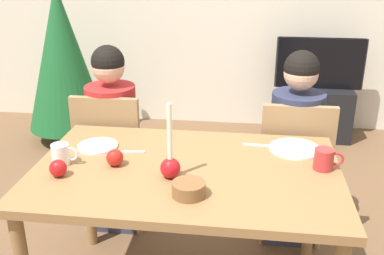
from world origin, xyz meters
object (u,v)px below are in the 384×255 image
(person_right_child, at_px, (294,152))
(plate_right, at_px, (295,149))
(person_left_child, at_px, (113,142))
(tv_stand, at_px, (315,112))
(apple_by_left_plate, at_px, (58,168))
(christmas_tree, at_px, (62,57))
(dining_table, at_px, (186,184))
(apple_near_candle, at_px, (115,158))
(chair_right, at_px, (293,163))
(mug_left, at_px, (61,154))
(bowl_walnuts, at_px, (189,189))
(mug_right, at_px, (324,159))
(chair_left, at_px, (113,153))
(candle_centerpiece, at_px, (170,163))
(tv, at_px, (320,63))
(plate_left, at_px, (98,146))

(person_right_child, relative_size, plate_right, 4.65)
(person_left_child, xyz_separation_m, tv_stand, (1.44, 1.66, -0.33))
(apple_by_left_plate, bearing_deg, christmas_tree, 111.93)
(dining_table, xyz_separation_m, christmas_tree, (-1.38, 1.93, 0.11))
(apple_near_candle, bearing_deg, christmas_tree, 118.44)
(dining_table, distance_m, person_right_child, 0.85)
(chair_right, xyz_separation_m, christmas_tree, (-1.93, 1.32, 0.27))
(chair_right, height_order, person_left_child, person_left_child)
(person_left_child, height_order, mug_left, person_left_child)
(person_left_child, height_order, bowl_walnuts, person_left_child)
(chair_right, relative_size, apple_by_left_plate, 11.63)
(mug_right, xyz_separation_m, apple_by_left_plate, (-1.17, -0.22, -0.01))
(chair_left, distance_m, candle_centerpiece, 0.91)
(chair_left, height_order, person_right_child, person_right_child)
(tv, xyz_separation_m, candle_centerpiece, (-0.95, -2.40, 0.11))
(candle_centerpiece, height_order, plate_right, candle_centerpiece)
(christmas_tree, bearing_deg, tv_stand, 9.27)
(person_left_child, bearing_deg, plate_left, -81.35)
(chair_left, distance_m, plate_right, 1.13)
(person_right_child, relative_size, mug_left, 9.28)
(chair_left, height_order, bowl_walnuts, chair_left)
(candle_centerpiece, distance_m, plate_left, 0.50)
(christmas_tree, relative_size, plate_right, 5.97)
(person_right_child, height_order, candle_centerpiece, person_right_child)
(apple_near_candle, xyz_separation_m, apple_by_left_plate, (-0.22, -0.13, -0.00))
(chair_left, height_order, tv_stand, chair_left)
(apple_near_candle, bearing_deg, plate_right, 18.80)
(person_right_child, height_order, plate_right, person_right_child)
(christmas_tree, bearing_deg, person_right_child, -33.73)
(chair_right, height_order, candle_centerpiece, candle_centerpiece)
(person_left_child, xyz_separation_m, mug_right, (1.17, -0.57, 0.23))
(mug_left, bearing_deg, tv_stand, 57.77)
(tv, distance_m, christmas_tree, 2.31)
(mug_right, bearing_deg, chair_left, 155.30)
(person_left_child, distance_m, apple_by_left_plate, 0.82)
(christmas_tree, distance_m, mug_left, 2.12)
(tv_stand, bearing_deg, chair_left, -130.41)
(tv, distance_m, apple_near_candle, 2.62)
(tv_stand, xyz_separation_m, tv, (0.00, 0.00, 0.47))
(chair_left, xyz_separation_m, candle_centerpiece, (0.49, -0.71, 0.31))
(mug_left, distance_m, apple_near_candle, 0.25)
(tv_stand, xyz_separation_m, bowl_walnuts, (-0.85, -2.54, 0.54))
(dining_table, height_order, apple_by_left_plate, apple_by_left_plate)
(chair_right, bearing_deg, christmas_tree, 145.61)
(mug_right, relative_size, bowl_walnuts, 0.97)
(bowl_walnuts, relative_size, apple_near_candle, 1.72)
(dining_table, height_order, tv, tv)
(christmas_tree, relative_size, candle_centerpiece, 4.40)
(chair_left, distance_m, tv, 2.23)
(person_right_child, relative_size, mug_right, 8.74)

